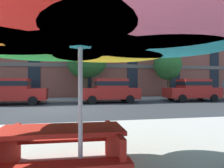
{
  "coord_description": "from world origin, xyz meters",
  "views": [
    {
      "loc": [
        0.63,
        -11.8,
        1.42
      ],
      "look_at": [
        3.79,
        3.2,
        1.4
      ],
      "focal_mm": 34.08,
      "sensor_mm": 36.0,
      "label": 1
    }
  ],
  "objects_px": {
    "street_tree_middle": "(87,60)",
    "patio_umbrella": "(80,26)",
    "street_tree_right": "(168,67)",
    "sedan_red_downstreet": "(193,90)",
    "picnic_table": "(62,147)",
    "sedan_red_midblock": "(110,90)",
    "sedan_red": "(13,91)"
  },
  "relations": [
    {
      "from": "sedan_red_midblock",
      "to": "patio_umbrella",
      "type": "relative_size",
      "value": 1.07
    },
    {
      "from": "sedan_red",
      "to": "picnic_table",
      "type": "bearing_deg",
      "value": -73.87
    },
    {
      "from": "picnic_table",
      "to": "sedan_red",
      "type": "bearing_deg",
      "value": 106.13
    },
    {
      "from": "patio_umbrella",
      "to": "picnic_table",
      "type": "relative_size",
      "value": 2.22
    },
    {
      "from": "street_tree_right",
      "to": "picnic_table",
      "type": "bearing_deg",
      "value": -121.35
    },
    {
      "from": "street_tree_middle",
      "to": "street_tree_right",
      "type": "bearing_deg",
      "value": -0.73
    },
    {
      "from": "sedan_red_downstreet",
      "to": "street_tree_middle",
      "type": "height_order",
      "value": "street_tree_middle"
    },
    {
      "from": "sedan_red",
      "to": "sedan_red_midblock",
      "type": "distance_m",
      "value": 6.73
    },
    {
      "from": "patio_umbrella",
      "to": "street_tree_middle",
      "type": "bearing_deg",
      "value": 84.67
    },
    {
      "from": "street_tree_right",
      "to": "sedan_red_midblock",
      "type": "bearing_deg",
      "value": -152.35
    },
    {
      "from": "patio_umbrella",
      "to": "street_tree_right",
      "type": "bearing_deg",
      "value": 59.99
    },
    {
      "from": "street_tree_right",
      "to": "picnic_table",
      "type": "relative_size",
      "value": 2.5
    },
    {
      "from": "sedan_red_midblock",
      "to": "street_tree_middle",
      "type": "distance_m",
      "value": 4.48
    },
    {
      "from": "sedan_red",
      "to": "street_tree_middle",
      "type": "height_order",
      "value": "street_tree_middle"
    },
    {
      "from": "sedan_red_midblock",
      "to": "picnic_table",
      "type": "bearing_deg",
      "value": -104.5
    },
    {
      "from": "sedan_red_downstreet",
      "to": "picnic_table",
      "type": "xyz_separation_m",
      "value": [
        -10.02,
        -12.28,
        -0.46
      ]
    },
    {
      "from": "sedan_red",
      "to": "patio_umbrella",
      "type": "xyz_separation_m",
      "value": [
        3.8,
        -12.7,
        1.23
      ]
    },
    {
      "from": "street_tree_right",
      "to": "patio_umbrella",
      "type": "height_order",
      "value": "street_tree_right"
    },
    {
      "from": "patio_umbrella",
      "to": "picnic_table",
      "type": "distance_m",
      "value": 1.76
    },
    {
      "from": "sedan_red_midblock",
      "to": "street_tree_right",
      "type": "bearing_deg",
      "value": 27.65
    },
    {
      "from": "sedan_red_downstreet",
      "to": "patio_umbrella",
      "type": "height_order",
      "value": "patio_umbrella"
    },
    {
      "from": "patio_umbrella",
      "to": "picnic_table",
      "type": "height_order",
      "value": "patio_umbrella"
    },
    {
      "from": "sedan_red_downstreet",
      "to": "patio_umbrella",
      "type": "bearing_deg",
      "value": -127.59
    },
    {
      "from": "sedan_red",
      "to": "picnic_table",
      "type": "relative_size",
      "value": 2.36
    },
    {
      "from": "picnic_table",
      "to": "patio_umbrella",
      "type": "bearing_deg",
      "value": -59.52
    },
    {
      "from": "sedan_red_midblock",
      "to": "sedan_red_downstreet",
      "type": "relative_size",
      "value": 1.0
    },
    {
      "from": "sedan_red_midblock",
      "to": "picnic_table",
      "type": "distance_m",
      "value": 12.69
    },
    {
      "from": "sedan_red_downstreet",
      "to": "street_tree_right",
      "type": "xyz_separation_m",
      "value": [
        -0.53,
        3.31,
        2.11
      ]
    },
    {
      "from": "sedan_red_midblock",
      "to": "sedan_red_downstreet",
      "type": "bearing_deg",
      "value": 0.0
    },
    {
      "from": "street_tree_middle",
      "to": "patio_umbrella",
      "type": "bearing_deg",
      "value": -95.33
    },
    {
      "from": "sedan_red_downstreet",
      "to": "picnic_table",
      "type": "distance_m",
      "value": 15.86
    },
    {
      "from": "sedan_red_downstreet",
      "to": "patio_umbrella",
      "type": "xyz_separation_m",
      "value": [
        -9.78,
        -12.7,
        1.23
      ]
    }
  ]
}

